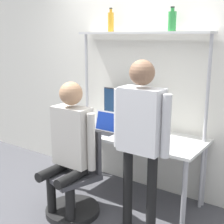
# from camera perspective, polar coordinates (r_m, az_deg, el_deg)

# --- Properties ---
(ground_plane) EXTENTS (12.00, 12.00, 0.00)m
(ground_plane) POSITION_cam_1_polar(r_m,az_deg,el_deg) (3.51, -0.12, -17.13)
(ground_plane) COLOR #4C4C51
(wall_back) EXTENTS (8.00, 0.06, 2.70)m
(wall_back) POSITION_cam_1_polar(r_m,az_deg,el_deg) (3.65, 6.33, 6.55)
(wall_back) COLOR silver
(wall_back) RESTS_ON ground_plane
(desk) EXTENTS (1.66, 0.66, 0.75)m
(desk) POSITION_cam_1_polar(r_m,az_deg,el_deg) (3.50, 3.19, -5.22)
(desk) COLOR silver
(desk) RESTS_ON ground_plane
(shelf_unit) EXTENTS (1.58, 0.22, 1.85)m
(shelf_unit) POSITION_cam_1_polar(r_m,az_deg,el_deg) (3.50, 5.21, 8.94)
(shelf_unit) COLOR silver
(shelf_unit) RESTS_ON ground_plane
(monitor) EXTENTS (0.62, 0.22, 0.45)m
(monitor) POSITION_cam_1_polar(r_m,az_deg,el_deg) (3.65, 2.54, 0.91)
(monitor) COLOR #333338
(monitor) RESTS_ON desk
(laptop) EXTENTS (0.32, 0.23, 0.23)m
(laptop) POSITION_cam_1_polar(r_m,az_deg,el_deg) (3.49, -1.26, -2.75)
(laptop) COLOR #BCBCC1
(laptop) RESTS_ON desk
(cell_phone) EXTENTS (0.07, 0.15, 0.01)m
(cell_phone) POSITION_cam_1_polar(r_m,az_deg,el_deg) (3.36, 1.76, -4.43)
(cell_phone) COLOR silver
(cell_phone) RESTS_ON desk
(office_chair) EXTENTS (0.58, 0.58, 0.90)m
(office_chair) POSITION_cam_1_polar(r_m,az_deg,el_deg) (3.34, -6.69, -13.63)
(office_chair) COLOR black
(office_chair) RESTS_ON ground_plane
(person_seated) EXTENTS (0.56, 0.47, 1.38)m
(person_seated) POSITION_cam_1_polar(r_m,az_deg,el_deg) (3.11, -7.68, -5.01)
(person_seated) COLOR black
(person_seated) RESTS_ON ground_plane
(person_standing) EXTENTS (0.55, 0.22, 1.61)m
(person_standing) POSITION_cam_1_polar(r_m,az_deg,el_deg) (2.73, 5.29, -2.83)
(person_standing) COLOR black
(person_standing) RESTS_ON ground_plane
(bottle_amber) EXTENTS (0.07, 0.07, 0.27)m
(bottle_amber) POSITION_cam_1_polar(r_m,az_deg,el_deg) (3.71, -0.22, 16.19)
(bottle_amber) COLOR gold
(bottle_amber) RESTS_ON shelf_unit
(bottle_green) EXTENTS (0.08, 0.08, 0.24)m
(bottle_green) POSITION_cam_1_polar(r_m,az_deg,el_deg) (3.33, 10.94, 16.04)
(bottle_green) COLOR #2D8C3F
(bottle_green) RESTS_ON shelf_unit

